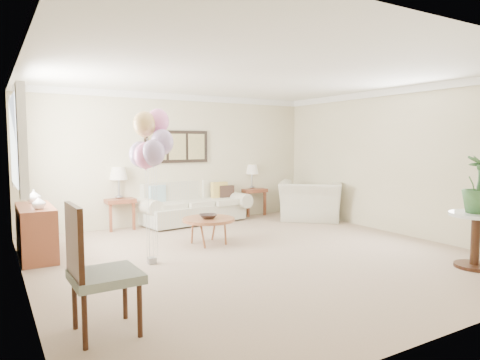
{
  "coord_description": "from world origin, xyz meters",
  "views": [
    {
      "loc": [
        -3.31,
        -5.12,
        1.63
      ],
      "look_at": [
        0.08,
        0.6,
        1.05
      ],
      "focal_mm": 32.0,
      "sensor_mm": 36.0,
      "label": 1
    }
  ],
  "objects": [
    {
      "name": "vase_white",
      "position": [
        -2.74,
        1.15,
        0.83
      ],
      "size": [
        0.23,
        0.23,
        0.18
      ],
      "primitive_type": "imported",
      "rotation": [
        0.0,
        0.0,
        0.4
      ],
      "color": "white",
      "rests_on": "credenza"
    },
    {
      "name": "balloon_cluster",
      "position": [
        -1.44,
        0.36,
        1.64
      ],
      "size": [
        0.57,
        0.6,
        2.09
      ],
      "color": "gray",
      "rests_on": "ground"
    },
    {
      "name": "wall_art_triptych",
      "position": [
        0.0,
        2.96,
        1.55
      ],
      "size": [
        1.35,
        0.06,
        0.65
      ],
      "color": "black",
      "rests_on": "ground"
    },
    {
      "name": "coffee_table",
      "position": [
        -0.3,
        0.96,
        0.39
      ],
      "size": [
        0.84,
        0.84,
        0.42
      ],
      "color": "brown",
      "rests_on": "ground"
    },
    {
      "name": "decor_bowl",
      "position": [
        -0.32,
        0.93,
        0.46
      ],
      "size": [
        0.35,
        0.35,
        0.07
      ],
      "primitive_type": "imported",
      "rotation": [
        0.0,
        0.0,
        -0.27
      ],
      "color": "#2C201D",
      "rests_on": "coffee_table"
    },
    {
      "name": "armchair",
      "position": [
        2.54,
        1.82,
        0.41
      ],
      "size": [
        1.67,
        1.66,
        0.82
      ],
      "primitive_type": "imported",
      "rotation": [
        0.0,
        0.0,
        2.39
      ],
      "color": "#C3B89B",
      "rests_on": "ground"
    },
    {
      "name": "vase_sage",
      "position": [
        -2.74,
        1.83,
        0.84
      ],
      "size": [
        0.26,
        0.26,
        0.21
      ],
      "primitive_type": "imported",
      "rotation": [
        0.0,
        0.0,
        0.42
      ],
      "color": "silver",
      "rests_on": "credenza"
    },
    {
      "name": "potted_plant",
      "position": [
        2.14,
        -1.98,
        1.09
      ],
      "size": [
        0.44,
        0.44,
        0.74
      ],
      "primitive_type": "imported",
      "rotation": [
        0.0,
        0.0,
        0.07
      ],
      "color": "#2D4D26",
      "rests_on": "side_table"
    },
    {
      "name": "sofa",
      "position": [
        0.26,
        2.82,
        0.33
      ],
      "size": [
        2.38,
        1.12,
        0.84
      ],
      "color": "#C3B89B",
      "rests_on": "ground"
    },
    {
      "name": "room_shell",
      "position": [
        -0.11,
        0.09,
        1.63
      ],
      "size": [
        6.04,
        6.04,
        2.6
      ],
      "color": "beige",
      "rests_on": "ground"
    },
    {
      "name": "credenza",
      "position": [
        -2.76,
        1.5,
        0.37
      ],
      "size": [
        0.46,
        1.2,
        0.74
      ],
      "color": "brown",
      "rests_on": "ground"
    },
    {
      "name": "accent_chair",
      "position": [
        -2.57,
        -1.48,
        0.59
      ],
      "size": [
        0.57,
        0.57,
        1.13
      ],
      "color": "gray",
      "rests_on": "ground"
    },
    {
      "name": "end_table_left",
      "position": [
        -1.2,
        2.91,
        0.49
      ],
      "size": [
        0.54,
        0.49,
        0.58
      ],
      "color": "brown",
      "rests_on": "ground"
    },
    {
      "name": "side_table",
      "position": [
        2.12,
        -1.97,
        0.55
      ],
      "size": [
        0.67,
        0.67,
        0.72
      ],
      "color": "silver",
      "rests_on": "ground"
    },
    {
      "name": "ground_plane",
      "position": [
        0.0,
        0.0,
        0.0
      ],
      "size": [
        6.0,
        6.0,
        0.0
      ],
      "primitive_type": "plane",
      "color": "tan"
    },
    {
      "name": "lamp_right",
      "position": [
        1.81,
        3.0,
        1.02
      ],
      "size": [
        0.31,
        0.31,
        0.54
      ],
      "color": "gray",
      "rests_on": "end_table_right"
    },
    {
      "name": "lamp_left",
      "position": [
        -1.2,
        2.91,
        1.04
      ],
      "size": [
        0.34,
        0.34,
        0.59
      ],
      "color": "gray",
      "rests_on": "end_table_left"
    },
    {
      "name": "end_table_right",
      "position": [
        1.81,
        3.0,
        0.51
      ],
      "size": [
        0.55,
        0.5,
        0.6
      ],
      "color": "brown",
      "rests_on": "ground"
    }
  ]
}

